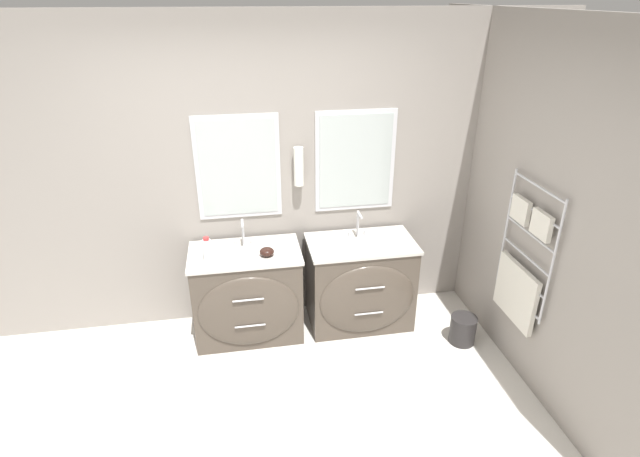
{
  "coord_description": "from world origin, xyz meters",
  "views": [
    {
      "loc": [
        -0.13,
        -2.28,
        2.7
      ],
      "look_at": [
        0.48,
        1.15,
        1.04
      ],
      "focal_mm": 28.0,
      "sensor_mm": 36.0,
      "label": 1
    }
  ],
  "objects_px": {
    "vanity_left": "(248,294)",
    "toiletry_bottle": "(207,250)",
    "amenity_bowl": "(267,252)",
    "vanity_right": "(361,284)",
    "waste_bin": "(463,329)"
  },
  "relations": [
    {
      "from": "vanity_left",
      "to": "amenity_bowl",
      "type": "xyz_separation_m",
      "value": [
        0.17,
        -0.06,
        0.42
      ]
    },
    {
      "from": "vanity_left",
      "to": "toiletry_bottle",
      "type": "relative_size",
      "value": 4.54
    },
    {
      "from": "toiletry_bottle",
      "to": "vanity_left",
      "type": "bearing_deg",
      "value": 10.67
    },
    {
      "from": "toiletry_bottle",
      "to": "waste_bin",
      "type": "xyz_separation_m",
      "value": [
        2.05,
        -0.36,
        -0.76
      ]
    },
    {
      "from": "vanity_left",
      "to": "amenity_bowl",
      "type": "height_order",
      "value": "amenity_bowl"
    },
    {
      "from": "toiletry_bottle",
      "to": "waste_bin",
      "type": "relative_size",
      "value": 0.82
    },
    {
      "from": "amenity_bowl",
      "to": "toiletry_bottle",
      "type": "bearing_deg",
      "value": 179.02
    },
    {
      "from": "vanity_left",
      "to": "vanity_right",
      "type": "bearing_deg",
      "value": 0.0
    },
    {
      "from": "vanity_right",
      "to": "waste_bin",
      "type": "bearing_deg",
      "value": -27.86
    },
    {
      "from": "vanity_left",
      "to": "vanity_right",
      "type": "xyz_separation_m",
      "value": [
        0.98,
        0.0,
        0.0
      ]
    },
    {
      "from": "vanity_right",
      "to": "waste_bin",
      "type": "distance_m",
      "value": 0.93
    },
    {
      "from": "vanity_right",
      "to": "amenity_bowl",
      "type": "relative_size",
      "value": 7.83
    },
    {
      "from": "vanity_right",
      "to": "waste_bin",
      "type": "xyz_separation_m",
      "value": [
        0.79,
        -0.42,
        -0.28
      ]
    },
    {
      "from": "vanity_right",
      "to": "amenity_bowl",
      "type": "bearing_deg",
      "value": -175.59
    },
    {
      "from": "vanity_left",
      "to": "toiletry_bottle",
      "type": "xyz_separation_m",
      "value": [
        -0.29,
        -0.05,
        0.48
      ]
    }
  ]
}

